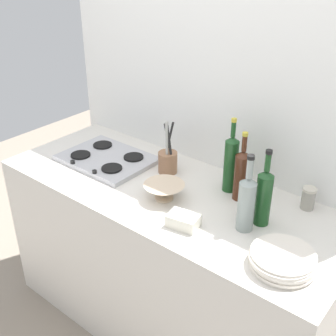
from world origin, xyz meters
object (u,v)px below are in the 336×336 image
(stovetop_hob, at_px, (107,159))
(plate_stack, at_px, (282,261))
(butter_dish, at_px, (183,221))
(wine_bottle_rightmost, at_px, (264,196))
(condiment_jar_front, at_px, (308,198))
(mixing_bowl, at_px, (164,191))
(utensil_crock, at_px, (168,160))
(wine_bottle_mid_right, at_px, (246,202))
(wine_bottle_mid_left, at_px, (242,174))
(wine_bottle_leftmost, at_px, (231,163))

(stovetop_hob, height_order, plate_stack, plate_stack)
(butter_dish, bearing_deg, wine_bottle_rightmost, 43.63)
(plate_stack, relative_size, condiment_jar_front, 2.41)
(wine_bottle_rightmost, bearing_deg, mixing_bowl, -165.83)
(wine_bottle_rightmost, bearing_deg, condiment_jar_front, 65.25)
(wine_bottle_rightmost, distance_m, condiment_jar_front, 0.27)
(wine_bottle_rightmost, distance_m, utensil_crock, 0.61)
(wine_bottle_mid_right, xyz_separation_m, condiment_jar_front, (0.14, 0.32, -0.08))
(plate_stack, xyz_separation_m, mixing_bowl, (-0.65, 0.09, 0.01))
(plate_stack, distance_m, wine_bottle_rightmost, 0.30)
(mixing_bowl, bearing_deg, wine_bottle_mid_left, 39.77)
(butter_dish, bearing_deg, wine_bottle_leftmost, 91.69)
(wine_bottle_leftmost, height_order, wine_bottle_mid_right, wine_bottle_leftmost)
(plate_stack, bearing_deg, wine_bottle_mid_left, 139.52)
(wine_bottle_mid_left, bearing_deg, butter_dish, -101.34)
(mixing_bowl, height_order, condiment_jar_front, condiment_jar_front)
(plate_stack, height_order, wine_bottle_rightmost, wine_bottle_rightmost)
(wine_bottle_mid_left, xyz_separation_m, butter_dish, (-0.07, -0.35, -0.10))
(wine_bottle_mid_left, height_order, wine_bottle_rightmost, wine_bottle_rightmost)
(wine_bottle_leftmost, height_order, condiment_jar_front, wine_bottle_leftmost)
(wine_bottle_leftmost, height_order, butter_dish, wine_bottle_leftmost)
(stovetop_hob, height_order, butter_dish, butter_dish)
(wine_bottle_rightmost, bearing_deg, stovetop_hob, -179.23)
(plate_stack, xyz_separation_m, wine_bottle_leftmost, (-0.45, 0.35, 0.12))
(wine_bottle_mid_left, bearing_deg, wine_bottle_rightmost, -33.42)
(wine_bottle_mid_left, xyz_separation_m, wine_bottle_rightmost, (0.17, -0.11, 0.01))
(condiment_jar_front, bearing_deg, plate_stack, -78.20)
(utensil_crock, bearing_deg, wine_bottle_leftmost, 8.09)
(wine_bottle_mid_left, bearing_deg, utensil_crock, -178.03)
(stovetop_hob, relative_size, utensil_crock, 1.66)
(plate_stack, distance_m, utensil_crock, 0.86)
(wine_bottle_mid_left, height_order, mixing_bowl, wine_bottle_mid_left)
(wine_bottle_rightmost, distance_m, butter_dish, 0.35)
(wine_bottle_rightmost, relative_size, butter_dish, 2.65)
(wine_bottle_leftmost, relative_size, wine_bottle_mid_right, 1.07)
(wine_bottle_rightmost, relative_size, condiment_jar_front, 3.32)
(mixing_bowl, bearing_deg, condiment_jar_front, 32.00)
(wine_bottle_mid_left, distance_m, wine_bottle_rightmost, 0.21)
(plate_stack, distance_m, butter_dish, 0.44)
(butter_dish, relative_size, condiment_jar_front, 1.25)
(plate_stack, bearing_deg, wine_bottle_rightmost, 134.36)
(wine_bottle_mid_left, xyz_separation_m, condiment_jar_front, (0.28, 0.12, -0.08))
(wine_bottle_rightmost, bearing_deg, wine_bottle_mid_right, -112.78)
(wine_bottle_mid_right, bearing_deg, utensil_crock, 162.13)
(wine_bottle_leftmost, xyz_separation_m, butter_dish, (0.01, -0.38, -0.12))
(plate_stack, height_order, utensil_crock, utensil_crock)
(wine_bottle_leftmost, distance_m, wine_bottle_mid_left, 0.09)
(plate_stack, xyz_separation_m, wine_bottle_mid_right, (-0.23, 0.12, 0.10))
(wine_bottle_leftmost, distance_m, utensil_crock, 0.36)
(plate_stack, distance_m, condiment_jar_front, 0.45)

